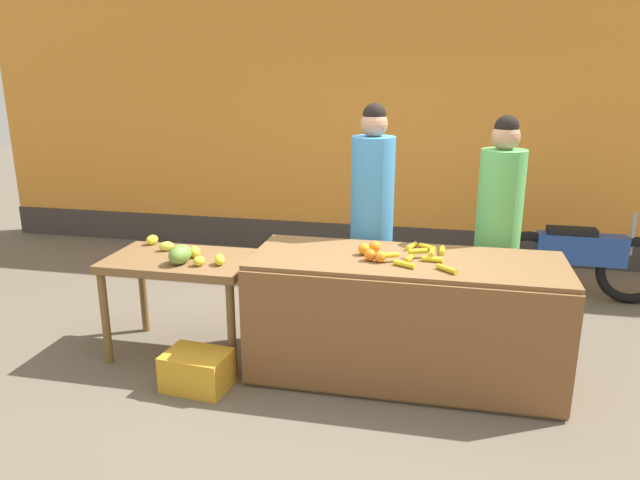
# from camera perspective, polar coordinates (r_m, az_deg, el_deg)

# --- Properties ---
(ground_plane) EXTENTS (24.00, 24.00, 0.00)m
(ground_plane) POSITION_cam_1_polar(r_m,az_deg,el_deg) (4.49, 3.11, -12.25)
(ground_plane) COLOR #665B4C
(market_wall_back) EXTENTS (9.95, 0.23, 3.57)m
(market_wall_back) POSITION_cam_1_polar(r_m,az_deg,el_deg) (6.85, 7.31, 12.87)
(market_wall_back) COLOR orange
(market_wall_back) RESTS_ON ground
(fruit_stall_counter) EXTENTS (2.15, 0.82, 0.88)m
(fruit_stall_counter) POSITION_cam_1_polar(r_m,az_deg,el_deg) (4.25, 8.12, -7.49)
(fruit_stall_counter) COLOR brown
(fruit_stall_counter) RESTS_ON ground
(side_table_wooden) EXTENTS (1.09, 0.67, 0.77)m
(side_table_wooden) POSITION_cam_1_polar(r_m,az_deg,el_deg) (4.59, -13.27, -2.88)
(side_table_wooden) COLOR brown
(side_table_wooden) RESTS_ON ground
(banana_bunch_pile) EXTENTS (0.54, 0.60, 0.07)m
(banana_bunch_pile) POSITION_cam_1_polar(r_m,az_deg,el_deg) (4.09, 9.73, -1.48)
(banana_bunch_pile) COLOR yellow
(banana_bunch_pile) RESTS_ON fruit_stall_counter
(orange_pile) EXTENTS (0.21, 0.30, 0.08)m
(orange_pile) POSITION_cam_1_polar(r_m,az_deg,el_deg) (4.09, 5.04, -1.12)
(orange_pile) COLOR orange
(orange_pile) RESTS_ON fruit_stall_counter
(mango_papaya_pile) EXTENTS (0.82, 0.58, 0.14)m
(mango_papaya_pile) POSITION_cam_1_polar(r_m,az_deg,el_deg) (4.46, -13.16, -1.23)
(mango_papaya_pile) COLOR yellow
(mango_papaya_pile) RESTS_ON side_table_wooden
(vendor_woman_blue_shirt) EXTENTS (0.34, 0.34, 1.89)m
(vendor_woman_blue_shirt) POSITION_cam_1_polar(r_m,az_deg,el_deg) (4.73, 5.01, 1.69)
(vendor_woman_blue_shirt) COLOR #33333D
(vendor_woman_blue_shirt) RESTS_ON ground
(vendor_woman_green_shirt) EXTENTS (0.34, 0.34, 1.81)m
(vendor_woman_green_shirt) POSITION_cam_1_polar(r_m,az_deg,el_deg) (4.74, 16.76, 0.57)
(vendor_woman_green_shirt) COLOR #33333D
(vendor_woman_green_shirt) RESTS_ON ground
(parked_motorcycle) EXTENTS (1.60, 0.18, 0.88)m
(parked_motorcycle) POSITION_cam_1_polar(r_m,az_deg,el_deg) (6.10, 23.76, -1.73)
(parked_motorcycle) COLOR black
(parked_motorcycle) RESTS_ON ground
(produce_crate) EXTENTS (0.47, 0.36, 0.26)m
(produce_crate) POSITION_cam_1_polar(r_m,az_deg,el_deg) (4.27, -11.76, -12.21)
(produce_crate) COLOR gold
(produce_crate) RESTS_ON ground
(produce_sack) EXTENTS (0.34, 0.40, 0.55)m
(produce_sack) POSITION_cam_1_polar(r_m,az_deg,el_deg) (5.21, -1.09, -4.70)
(produce_sack) COLOR maroon
(produce_sack) RESTS_ON ground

